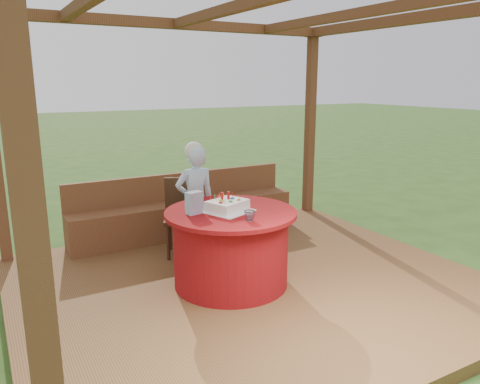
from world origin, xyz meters
name	(u,v)px	position (x,y,z in m)	size (l,w,h in m)	color
ground	(252,292)	(0.00, 0.00, 0.00)	(60.00, 60.00, 0.00)	#2E511B
deck	(252,287)	(0.00, 0.00, 0.06)	(4.50, 4.00, 0.12)	brown
pergola	(254,46)	(0.00, 0.00, 2.41)	(4.50, 4.00, 2.72)	brown
bench	(185,215)	(0.00, 1.72, 0.38)	(3.00, 0.42, 0.80)	brown
table	(231,247)	(-0.21, 0.06, 0.50)	(1.28, 1.28, 0.76)	maroon
chair	(183,212)	(-0.27, 1.12, 0.61)	(0.57, 0.57, 0.88)	#3C2313
elderly_woman	(195,199)	(-0.18, 0.98, 0.79)	(0.47, 0.32, 1.32)	#A2CCF0
birthday_cake	(227,206)	(-0.25, 0.06, 0.93)	(0.53, 0.53, 0.18)	white
gift_bag	(194,203)	(-0.56, 0.14, 0.98)	(0.15, 0.10, 0.21)	#C27DAD
drinking_glass	(250,216)	(-0.22, -0.32, 0.93)	(0.10, 0.10, 0.09)	white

